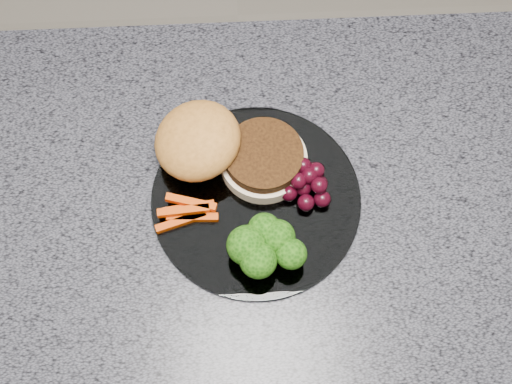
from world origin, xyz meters
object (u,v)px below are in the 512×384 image
burger (221,149)px  grape_bunch (307,183)px  plate (256,199)px  island_cabinet (252,314)px

burger → grape_bunch: burger is taller
plate → grape_bunch: bearing=9.7°
island_cabinet → grape_bunch: grape_bunch is taller
plate → island_cabinet: bearing=-108.2°
island_cabinet → plate: size_ratio=4.62×
island_cabinet → burger: size_ratio=6.22×
plate → burger: bearing=125.0°
burger → grape_bunch: (0.10, -0.05, -0.01)m
burger → island_cabinet: bearing=-72.3°
plate → burger: size_ratio=1.35×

